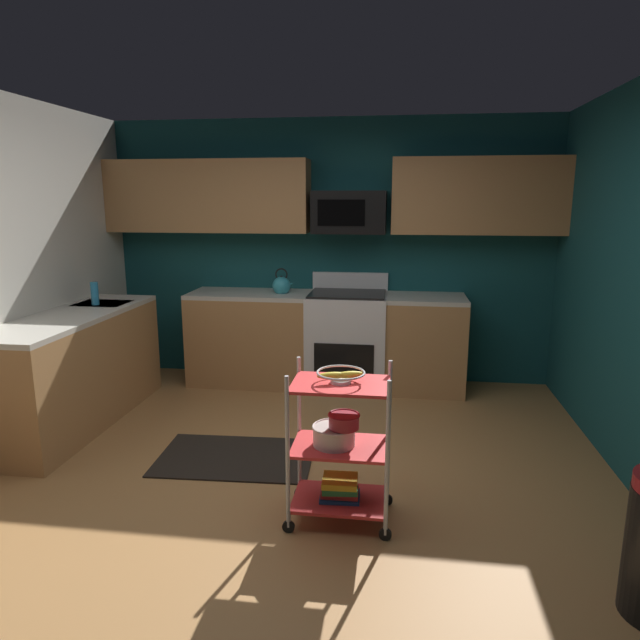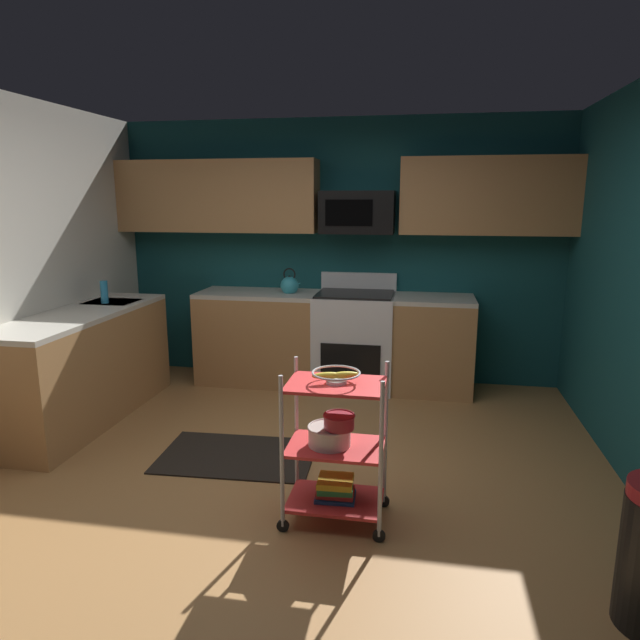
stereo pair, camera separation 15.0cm
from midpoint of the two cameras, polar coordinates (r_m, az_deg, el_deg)
name	(u,v)px [view 1 (the left image)]	position (r m, az deg, el deg)	size (l,w,h in m)	color
floor	(282,491)	(3.81, -5.00, -16.87)	(4.40, 4.80, 0.04)	#A87542
wall_back	(329,252)	(5.75, 0.20, 6.92)	(4.52, 0.06, 2.60)	#14474C
counter_run	(232,350)	(5.25, -9.72, -3.04)	(3.55, 2.49, 0.92)	#B27F4C
oven_range	(347,339)	(5.54, 1.99, -1.92)	(0.76, 0.65, 1.10)	white
upper_cabinets	(322,196)	(5.54, -0.59, 12.42)	(4.40, 0.33, 0.70)	#B27F4C
microwave	(349,212)	(5.48, 2.20, 10.84)	(0.70, 0.39, 0.40)	black
rolling_cart	(340,446)	(3.27, 0.73, -12.65)	(0.61, 0.39, 0.91)	silver
fruit_bowl	(341,375)	(3.12, 0.75, -5.57)	(0.27, 0.27, 0.07)	silver
mixing_bowl_large	(334,435)	(3.25, 0.09, -11.55)	(0.25, 0.25, 0.11)	silver
mixing_bowl_small	(344,420)	(3.18, 1.07, -10.14)	(0.18, 0.18, 0.08)	maroon
book_stack	(340,488)	(3.39, 0.71, -16.64)	(0.24, 0.19, 0.13)	#1E4C8C
kettle	(282,285)	(5.54, -4.68, 3.51)	(0.21, 0.18, 0.26)	teal
dish_soap_bottle	(95,293)	(5.31, -22.60, 2.49)	(0.06, 0.06, 0.20)	#2D8CBF
floor_rug	(236,457)	(4.22, -9.56, -13.54)	(1.10, 0.70, 0.01)	black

